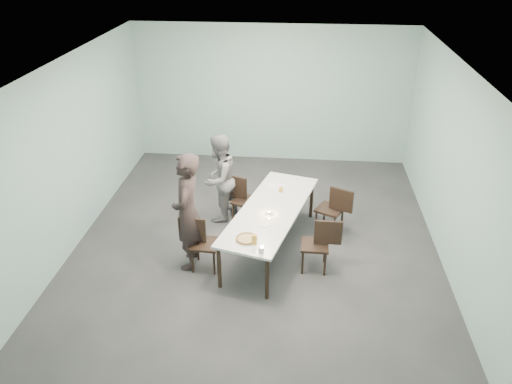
# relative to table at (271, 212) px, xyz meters

# --- Properties ---
(ground) EXTENTS (7.00, 7.00, 0.00)m
(ground) POSITION_rel_table_xyz_m (-0.24, 0.17, -0.69)
(ground) COLOR #333335
(ground) RESTS_ON ground
(room_shell) EXTENTS (6.02, 7.02, 3.01)m
(room_shell) POSITION_rel_table_xyz_m (-0.24, 0.17, 1.33)
(room_shell) COLOR #94BAB9
(room_shell) RESTS_ON ground
(table) EXTENTS (1.54, 2.74, 0.75)m
(table) POSITION_rel_table_xyz_m (0.00, 0.00, 0.00)
(table) COLOR white
(table) RESTS_ON ground
(chair_near_left) EXTENTS (0.62, 0.44, 0.87)m
(chair_near_left) POSITION_rel_table_xyz_m (-1.04, -0.61, -0.19)
(chair_near_left) COLOR black
(chair_near_left) RESTS_ON ground
(chair_far_left) EXTENTS (0.65, 0.54, 0.87)m
(chair_far_left) POSITION_rel_table_xyz_m (-0.58, 0.83, -0.19)
(chair_far_left) COLOR black
(chair_far_left) RESTS_ON ground
(chair_near_right) EXTENTS (0.61, 0.42, 0.87)m
(chair_near_right) POSITION_rel_table_xyz_m (0.79, -0.48, -0.19)
(chair_near_right) COLOR black
(chair_near_right) RESTS_ON ground
(chair_far_right) EXTENTS (0.65, 0.56, 0.87)m
(chair_far_right) POSITION_rel_table_xyz_m (1.06, 0.61, -0.19)
(chair_far_right) COLOR black
(chair_far_right) RESTS_ON ground
(diner_near) EXTENTS (0.49, 0.71, 1.89)m
(diner_near) POSITION_rel_table_xyz_m (-1.22, -0.54, 0.25)
(diner_near) COLOR black
(diner_near) RESTS_ON ground
(diner_far) EXTENTS (0.89, 0.97, 1.61)m
(diner_far) POSITION_rel_table_xyz_m (-0.97, 0.89, 0.11)
(diner_far) COLOR slate
(diner_far) RESTS_ON ground
(pizza) EXTENTS (0.34, 0.34, 0.04)m
(pizza) POSITION_rel_table_xyz_m (-0.28, -0.92, 0.08)
(pizza) COLOR white
(pizza) RESTS_ON table
(side_plate) EXTENTS (0.18, 0.18, 0.01)m
(side_plate) POSITION_rel_table_xyz_m (-0.06, -0.49, 0.06)
(side_plate) COLOR white
(side_plate) RESTS_ON table
(beer_glass) EXTENTS (0.08, 0.08, 0.15)m
(beer_glass) POSITION_rel_table_xyz_m (-0.16, -1.01, 0.13)
(beer_glass) COLOR gold
(beer_glass) RESTS_ON table
(water_tumbler) EXTENTS (0.08, 0.08, 0.09)m
(water_tumbler) POSITION_rel_table_xyz_m (-0.05, -1.21, 0.10)
(water_tumbler) COLOR silver
(water_tumbler) RESTS_ON table
(tealight) EXTENTS (0.06, 0.06, 0.05)m
(tealight) POSITION_rel_table_xyz_m (-0.01, -0.16, 0.08)
(tealight) COLOR silver
(tealight) RESTS_ON table
(amber_tumbler) EXTENTS (0.07, 0.07, 0.08)m
(amber_tumbler) POSITION_rel_table_xyz_m (0.13, 0.61, 0.10)
(amber_tumbler) COLOR gold
(amber_tumbler) RESTS_ON table
(menu) EXTENTS (0.35, 0.29, 0.01)m
(menu) POSITION_rel_table_xyz_m (0.03, 0.79, 0.06)
(menu) COLOR silver
(menu) RESTS_ON table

